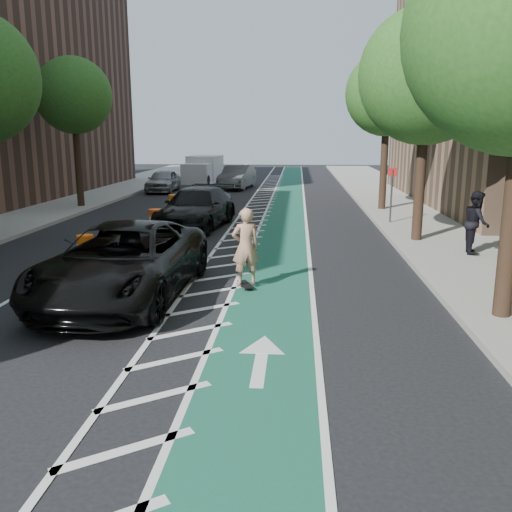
# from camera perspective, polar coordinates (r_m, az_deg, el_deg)

# --- Properties ---
(ground) EXTENTS (120.00, 120.00, 0.00)m
(ground) POSITION_cam_1_polar(r_m,az_deg,el_deg) (12.66, -12.36, -5.36)
(ground) COLOR black
(ground) RESTS_ON ground
(bike_lane) EXTENTS (2.00, 90.00, 0.01)m
(bike_lane) POSITION_cam_1_polar(r_m,az_deg,el_deg) (21.86, 2.77, 2.53)
(bike_lane) COLOR #175137
(bike_lane) RESTS_ON ground
(buffer_strip) EXTENTS (1.40, 90.00, 0.01)m
(buffer_strip) POSITION_cam_1_polar(r_m,az_deg,el_deg) (21.96, -1.15, 2.58)
(buffer_strip) COLOR silver
(buffer_strip) RESTS_ON ground
(sidewalk_right) EXTENTS (5.00, 90.00, 0.15)m
(sidewalk_right) POSITION_cam_1_polar(r_m,az_deg,el_deg) (22.63, 19.47, 2.33)
(sidewalk_right) COLOR gray
(sidewalk_right) RESTS_ON ground
(curb_right) EXTENTS (0.12, 90.00, 0.16)m
(curb_right) POSITION_cam_1_polar(r_m,az_deg,el_deg) (22.12, 13.32, 2.51)
(curb_right) COLOR gray
(curb_right) RESTS_ON ground
(curb_left) EXTENTS (0.12, 90.00, 0.16)m
(curb_left) POSITION_cam_1_polar(r_m,az_deg,el_deg) (24.30, -21.69, 2.84)
(curb_left) COLOR gray
(curb_left) RESTS_ON ground
(tree_r_c) EXTENTS (4.20, 4.20, 7.90)m
(tree_r_c) POSITION_cam_1_polar(r_m,az_deg,el_deg) (20.08, 17.60, 17.59)
(tree_r_c) COLOR #382619
(tree_r_c) RESTS_ON ground
(tree_r_d) EXTENTS (4.20, 4.20, 7.90)m
(tree_r_d) POSITION_cam_1_polar(r_m,az_deg,el_deg) (27.92, 13.81, 16.27)
(tree_r_d) COLOR #382619
(tree_r_d) RESTS_ON ground
(tree_l_d) EXTENTS (4.20, 4.20, 7.90)m
(tree_l_d) POSITION_cam_1_polar(r_m,az_deg,el_deg) (29.88, -18.98, 15.70)
(tree_l_d) COLOR #382619
(tree_l_d) RESTS_ON ground
(sign_post) EXTENTS (0.35, 0.08, 2.47)m
(sign_post) POSITION_cam_1_polar(r_m,az_deg,el_deg) (23.99, 14.06, 6.31)
(sign_post) COLOR #4C4C4C
(sign_post) RESTS_ON ground
(skateboard) EXTENTS (0.50, 0.82, 0.11)m
(skateboard) POSITION_cam_1_polar(r_m,az_deg,el_deg) (13.93, -1.10, -3.03)
(skateboard) COLOR black
(skateboard) RESTS_ON ground
(skateboarder) EXTENTS (0.84, 0.70, 1.96)m
(skateboarder) POSITION_cam_1_polar(r_m,az_deg,el_deg) (13.69, -1.12, 1.01)
(skateboarder) COLOR tan
(skateboarder) RESTS_ON skateboard
(suv_near) EXTENTS (3.23, 6.51, 1.77)m
(suv_near) POSITION_cam_1_polar(r_m,az_deg,el_deg) (13.32, -13.78, -0.58)
(suv_near) COLOR black
(suv_near) RESTS_ON ground
(suv_far) EXTENTS (3.04, 5.98, 1.66)m
(suv_far) POSITION_cam_1_polar(r_m,az_deg,el_deg) (22.95, -6.29, 5.03)
(suv_far) COLOR black
(suv_far) RESTS_ON ground
(car_silver) EXTENTS (1.86, 4.50, 1.52)m
(car_silver) POSITION_cam_1_polar(r_m,az_deg,el_deg) (37.84, -9.74, 7.81)
(car_silver) COLOR gray
(car_silver) RESTS_ON ground
(car_grey) EXTENTS (2.43, 5.29, 1.68)m
(car_grey) POSITION_cam_1_polar(r_m,az_deg,el_deg) (39.62, -1.99, 8.31)
(car_grey) COLOR #4E4F53
(car_grey) RESTS_ON ground
(pedestrian) EXTENTS (0.88, 1.06, 1.98)m
(pedestrian) POSITION_cam_1_polar(r_m,az_deg,el_deg) (18.48, 22.17, 3.29)
(pedestrian) COLOR black
(pedestrian) RESTS_ON sidewalk_right
(box_truck) EXTENTS (2.76, 5.31, 2.13)m
(box_truck) POSITION_cam_1_polar(r_m,az_deg,el_deg) (45.29, -5.59, 8.99)
(box_truck) COLOR silver
(box_truck) RESTS_ON ground
(barrel_a) EXTENTS (0.64, 0.64, 0.87)m
(barrel_a) POSITION_cam_1_polar(r_m,az_deg,el_deg) (17.31, -17.48, 0.61)
(barrel_a) COLOR #FF5F0D
(barrel_a) RESTS_ON ground
(barrel_b) EXTENTS (0.70, 0.70, 0.95)m
(barrel_b) POSITION_cam_1_polar(r_m,az_deg,el_deg) (22.02, -10.47, 3.57)
(barrel_b) COLOR #FF490D
(barrel_b) RESTS_ON ground
(barrel_c) EXTENTS (0.72, 0.72, 0.98)m
(barrel_c) POSITION_cam_1_polar(r_m,az_deg,el_deg) (26.91, -8.56, 5.30)
(barrel_c) COLOR #E9600C
(barrel_c) RESTS_ON ground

